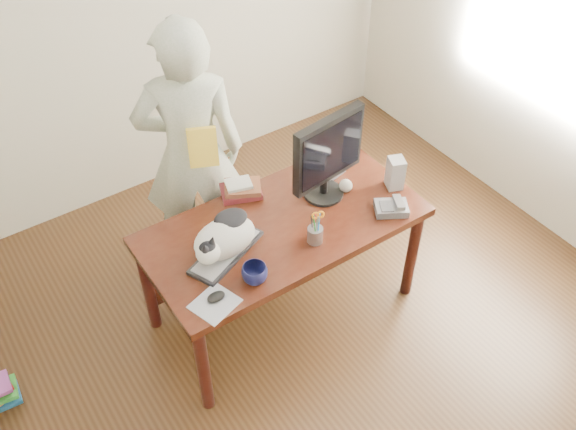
# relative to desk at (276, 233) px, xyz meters

# --- Properties ---
(room) EXTENTS (4.50, 4.50, 4.50)m
(room) POSITION_rel_desk_xyz_m (0.00, -0.68, 0.75)
(room) COLOR black
(room) RESTS_ON ground
(desk) EXTENTS (1.60, 0.80, 0.75)m
(desk) POSITION_rel_desk_xyz_m (0.00, 0.00, 0.00)
(desk) COLOR black
(desk) RESTS_ON ground
(keyboard) EXTENTS (0.49, 0.35, 0.03)m
(keyboard) POSITION_rel_desk_xyz_m (-0.39, -0.11, 0.16)
(keyboard) COLOR black
(keyboard) RESTS_ON desk
(cat) EXTENTS (0.43, 0.34, 0.26)m
(cat) POSITION_rel_desk_xyz_m (-0.40, -0.11, 0.28)
(cat) COLOR silver
(cat) RESTS_ON keyboard
(monitor) EXTENTS (0.49, 0.27, 0.55)m
(monitor) POSITION_rel_desk_xyz_m (0.34, -0.03, 0.46)
(monitor) COLOR black
(monitor) RESTS_ON desk
(pen_cup) EXTENTS (0.11, 0.11, 0.22)m
(pen_cup) POSITION_rel_desk_xyz_m (0.07, -0.30, 0.21)
(pen_cup) COLOR gray
(pen_cup) RESTS_ON desk
(mousepad) EXTENTS (0.26, 0.25, 0.00)m
(mousepad) POSITION_rel_desk_xyz_m (-0.61, -0.37, 0.15)
(mousepad) COLOR #AEB2BA
(mousepad) RESTS_ON desk
(mouse) EXTENTS (0.11, 0.09, 0.04)m
(mouse) POSITION_rel_desk_xyz_m (-0.59, -0.35, 0.17)
(mouse) COLOR black
(mouse) RESTS_ON mousepad
(coffee_mug) EXTENTS (0.18, 0.18, 0.11)m
(coffee_mug) POSITION_rel_desk_xyz_m (-0.36, -0.35, 0.20)
(coffee_mug) COLOR #0D0F35
(coffee_mug) RESTS_ON desk
(phone) EXTENTS (0.23, 0.21, 0.08)m
(phone) POSITION_rel_desk_xyz_m (0.57, -0.35, 0.18)
(phone) COLOR #5E5E63
(phone) RESTS_ON desk
(speaker) EXTENTS (0.12, 0.13, 0.20)m
(speaker) POSITION_rel_desk_xyz_m (0.73, -0.19, 0.25)
(speaker) COLOR gray
(speaker) RESTS_ON desk
(baseball) EXTENTS (0.08, 0.08, 0.08)m
(baseball) POSITION_rel_desk_xyz_m (0.46, -0.06, 0.19)
(baseball) COLOR beige
(baseball) RESTS_ON desk
(book_stack) EXTENTS (0.28, 0.25, 0.09)m
(book_stack) POSITION_rel_desk_xyz_m (-0.06, 0.27, 0.19)
(book_stack) COLOR #52161A
(book_stack) RESTS_ON desk
(calculator) EXTENTS (0.20, 0.24, 0.06)m
(calculator) POSITION_rel_desk_xyz_m (0.48, 0.17, 0.18)
(calculator) COLOR #5E5E63
(calculator) RESTS_ON desk
(person) EXTENTS (0.77, 0.66, 1.78)m
(person) POSITION_rel_desk_xyz_m (-0.20, 0.61, 0.29)
(person) COLOR silver
(person) RESTS_ON ground
(held_book) EXTENTS (0.19, 0.16, 0.23)m
(held_book) POSITION_rel_desk_xyz_m (-0.20, 0.44, 0.45)
(held_book) COLOR yellow
(held_book) RESTS_ON person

